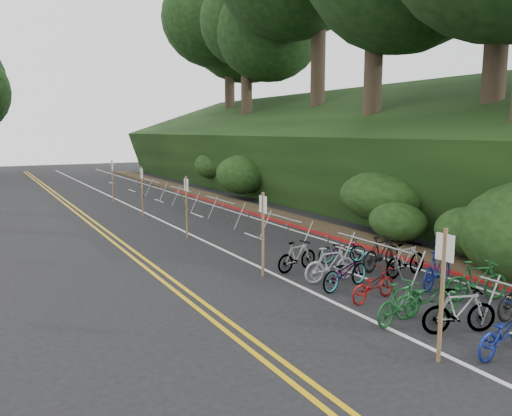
% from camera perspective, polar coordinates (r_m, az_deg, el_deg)
% --- Properties ---
extents(ground, '(120.00, 120.00, 0.00)m').
position_cam_1_polar(ground, '(10.73, 11.89, -14.76)').
color(ground, black).
rests_on(ground, ground).
extents(road_markings, '(7.47, 80.00, 0.01)m').
position_cam_1_polar(road_markings, '(19.33, -6.78, -3.94)').
color(road_markings, gold).
rests_on(road_markings, ground).
extents(red_curb, '(0.25, 28.00, 0.10)m').
position_cam_1_polar(red_curb, '(23.28, 2.96, -1.59)').
color(red_curb, maroon).
rests_on(red_curb, ground).
extents(embankment, '(14.30, 48.14, 9.11)m').
position_cam_1_polar(embankment, '(32.86, 7.14, 5.82)').
color(embankment, black).
rests_on(embankment, ground).
extents(bike_racks_rest, '(1.14, 23.00, 1.17)m').
position_cam_1_polar(bike_racks_rest, '(22.72, -4.14, 0.20)').
color(bike_racks_rest, gray).
rests_on(bike_racks_rest, ground).
extents(signpost_near, '(0.08, 0.40, 2.53)m').
position_cam_1_polar(signpost_near, '(9.81, 20.54, -8.42)').
color(signpost_near, brown).
rests_on(signpost_near, ground).
extents(signposts_rest, '(0.08, 18.40, 2.50)m').
position_cam_1_polar(signposts_rest, '(22.68, -10.73, 1.52)').
color(signposts_rest, brown).
rests_on(signposts_rest, ground).
extents(bike_front, '(0.71, 1.67, 0.97)m').
position_cam_1_polar(bike_front, '(11.73, 16.16, -10.30)').
color(bike_front, '#144C1E').
rests_on(bike_front, ground).
extents(bike_valet, '(3.28, 9.88, 1.10)m').
position_cam_1_polar(bike_valet, '(13.25, 19.54, -8.23)').
color(bike_valet, beige).
rests_on(bike_valet, ground).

